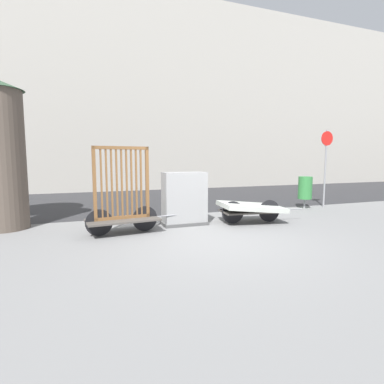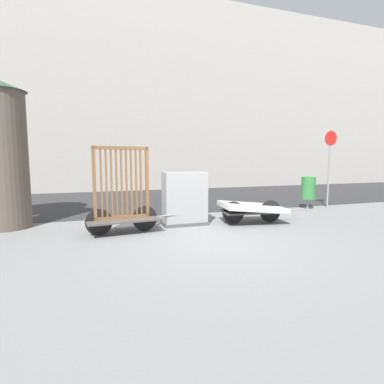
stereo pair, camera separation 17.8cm
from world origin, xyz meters
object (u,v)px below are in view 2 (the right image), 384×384
object	(u,v)px
sign_post	(330,159)
utility_cabinet	(185,200)
trash_bin	(308,188)
bike_cart_with_bedframe	(122,205)
advertising_column	(4,155)
bike_cart_with_mattress	(252,208)

from	to	relation	value
sign_post	utility_cabinet	bearing A→B (deg)	-169.56
utility_cabinet	trash_bin	xyz separation A→B (m)	(4.68, 1.02, 0.07)
bike_cart_with_bedframe	sign_post	size ratio (longest dim) A/B	0.87
advertising_column	sign_post	bearing A→B (deg)	-0.04
bike_cart_with_mattress	utility_cabinet	distance (m)	1.80
sign_post	advertising_column	size ratio (longest dim) A/B	0.76
bike_cart_with_mattress	sign_post	bearing A→B (deg)	27.24
utility_cabinet	trash_bin	world-z (taller)	utility_cabinet
bike_cart_with_mattress	trash_bin	bearing A→B (deg)	32.44
bike_cart_with_mattress	advertising_column	bearing A→B (deg)	173.32
bike_cart_with_bedframe	bike_cart_with_mattress	xyz separation A→B (m)	(3.33, -0.00, -0.26)
sign_post	bike_cart_with_mattress	bearing A→B (deg)	-159.49
advertising_column	utility_cabinet	bearing A→B (deg)	-13.63
trash_bin	bike_cart_with_bedframe	bearing A→B (deg)	-167.28
trash_bin	advertising_column	xyz separation A→B (m)	(-8.90, 0.00, 1.08)
bike_cart_with_mattress	advertising_column	distance (m)	6.27
utility_cabinet	advertising_column	size ratio (longest dim) A/B	0.38
bike_cart_with_mattress	utility_cabinet	xyz separation A→B (m)	(-1.73, 0.40, 0.24)
utility_cabinet	advertising_column	distance (m)	4.49
bike_cart_with_mattress	utility_cabinet	size ratio (longest dim) A/B	1.75
bike_cart_with_mattress	trash_bin	size ratio (longest dim) A/B	2.18
sign_post	advertising_column	bearing A→B (deg)	179.96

